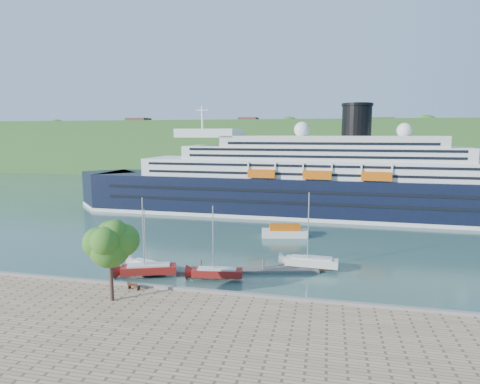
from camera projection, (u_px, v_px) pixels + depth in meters
The scene contains 12 objects.
ground at pixel (188, 298), 44.88m from camera, with size 400.00×400.00×0.00m, color #2E5148.
far_hillside at pixel (295, 147), 183.25m from camera, with size 400.00×50.00×24.00m, color #2A5421.
quay_coping at pixel (187, 289), 44.52m from camera, with size 220.00×0.50×0.30m, color slate.
cruise_ship at pixel (301, 160), 89.74m from camera, with size 110.26×16.06×24.76m, color black, non-canonical shape.
park_bench at pixel (134, 285), 44.75m from camera, with size 1.48×0.61×0.95m, color #422212, non-canonical shape.
promenade_tree at pixel (110, 257), 41.18m from camera, with size 5.64×5.64×9.34m, color #326A1C, non-canonical shape.
floating_pontoon at pixel (248, 270), 53.51m from camera, with size 18.77×2.29×0.42m, color slate, non-canonical shape.
sailboat_white_near at pixel (148, 242), 53.08m from camera, with size 6.20×1.72×8.01m, color silver, non-canonical shape.
sailboat_red at pixel (217, 245), 49.91m from camera, with size 6.99×1.94×9.03m, color maroon, non-canonical shape.
sailboat_white_far at pixel (312, 233), 53.69m from camera, with size 7.79×2.16×10.06m, color silver, non-canonical shape.
tender_launch at pixel (285, 231), 71.50m from camera, with size 8.14×2.78×2.25m, color #CC580C, non-canonical shape.
sailboat_extra at pixel (148, 240), 50.82m from camera, with size 7.65×2.12×9.88m, color maroon, non-canonical shape.
Camera 1 is at (14.96, -40.41, 18.25)m, focal length 30.00 mm.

